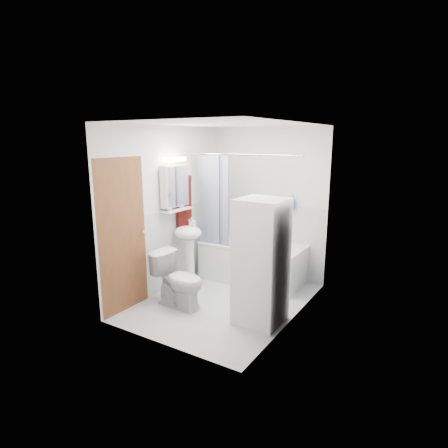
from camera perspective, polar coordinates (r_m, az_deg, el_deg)
The scene contains 20 objects.
floor at distance 5.33m, azimuth 0.03°, elevation -11.72°, with size 2.60×2.60×0.00m, color silver.
room_walls at distance 4.90m, azimuth 0.03°, elevation 4.29°, with size 2.60×2.60×2.60m.
wainscot at distance 5.35m, azimuth 1.68°, elevation -4.74°, with size 1.98×2.58×2.58m.
door at distance 5.15m, azimuth -12.28°, elevation -1.12°, with size 0.05×2.00×2.00m.
bathtub at distance 5.97m, azimuth 4.36°, elevation -5.52°, with size 1.61×0.76×0.61m.
tub_spout at distance 6.02m, azimuth 7.59°, elevation 0.41°, with size 0.04×0.04×0.12m, color silver.
curtain_rod at distance 5.39m, azimuth 3.07°, elevation 10.53°, with size 0.02×0.02×1.79m, color silver.
shower_curtain at distance 5.74m, azimuth -1.57°, elevation 3.14°, with size 0.55×0.02×1.45m.
sink at distance 5.65m, azimuth -5.43°, elevation -2.75°, with size 0.44×0.37×1.04m.
medicine_cabinet at distance 5.50m, azimuth -7.51°, elevation 5.93°, with size 0.13×0.50×0.71m.
shelf at distance 5.54m, azimuth -7.28°, elevation 2.17°, with size 0.18×0.54×0.03m, color silver.
shower_caddy at distance 5.95m, azimuth 8.05°, elevation 2.39°, with size 0.22×0.06×0.02m, color silver.
towel at distance 5.75m, azimuth -6.12°, elevation 3.61°, with size 0.07×0.32×0.78m.
washer_dryer at distance 4.53m, azimuth 5.62°, elevation -5.81°, with size 0.56×0.55×1.54m.
toilet at distance 5.11m, azimuth -6.85°, elevation -8.49°, with size 0.42×0.74×0.73m, color white.
soap_pump at distance 5.60m, azimuth -4.81°, elevation -0.27°, with size 0.08×0.17×0.08m, color gray.
shelf_bottle at distance 5.42m, azimuth -8.29°, elevation 2.42°, with size 0.07×0.18×0.07m, color gray.
shelf_cup at distance 5.62m, azimuth -6.53°, elevation 3.00°, with size 0.10×0.09×0.10m, color gray.
shampoo_a at distance 5.88m, azimuth 9.33°, elevation 2.98°, with size 0.13×0.17×0.13m, color gray.
shampoo_b at distance 5.84m, azimuth 10.41°, elevation 2.62°, with size 0.08×0.21×0.08m, color #2855A1.
Camera 1 is at (2.55, -4.13, 2.21)m, focal length 30.00 mm.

